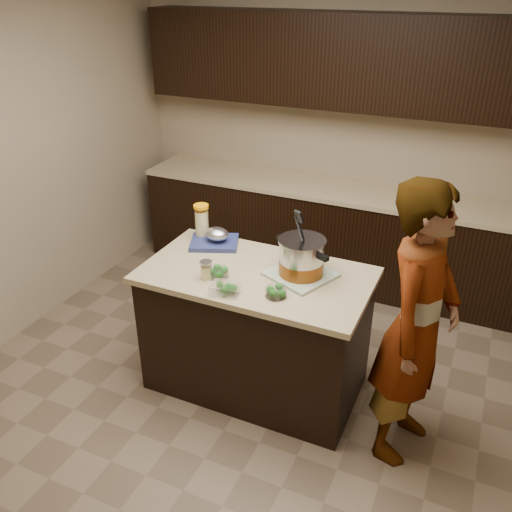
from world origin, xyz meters
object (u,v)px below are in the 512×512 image
Objects in this scene: island at (256,330)px; stock_pot at (301,259)px; person at (417,327)px; lemonade_pitcher at (202,223)px.

island is 3.46× the size of stock_pot.
stock_pot is at bearing 87.11° from person.
person reaches higher than lemonade_pitcher.
person reaches higher than stock_pot.
stock_pot is 0.86m from lemonade_pitcher.
stock_pot is at bearing 16.36° from island.
person reaches higher than island.
stock_pot is (0.27, 0.08, 0.57)m from island.
island is 1.12m from person.
person is (1.03, -0.12, 0.41)m from island.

